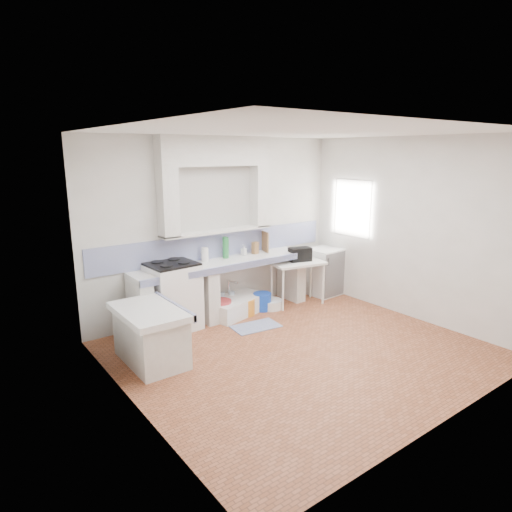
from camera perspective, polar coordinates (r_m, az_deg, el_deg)
floor at (r=6.00m, az=5.85°, el=-12.06°), size 4.50×4.50×0.00m
ceiling at (r=5.43m, az=6.56°, el=15.70°), size 4.50×4.50×0.00m
wall_back at (r=7.12m, az=-4.83°, el=3.83°), size 4.50×0.00×4.50m
wall_front at (r=4.35m, az=24.38°, el=-3.43°), size 4.50×0.00×4.50m
wall_left at (r=4.38m, az=-15.98°, el=-2.63°), size 0.00×4.50×4.50m
wall_right at (r=7.25m, az=19.37°, el=3.30°), size 0.00×4.50×4.50m
alcove_mass at (r=6.87m, az=-5.18°, el=13.33°), size 1.90×0.25×0.45m
window_frame at (r=8.08m, az=13.13°, el=6.09°), size 0.35×0.86×1.06m
lace_valance at (r=7.93m, az=12.58°, el=8.75°), size 0.01×0.84×0.24m
counter_slab at (r=6.93m, az=-4.13°, el=-0.98°), size 3.00×0.60×0.08m
counter_lip at (r=6.70m, az=-2.83°, el=-1.45°), size 3.00×0.04×0.10m
counter_pier_left at (r=6.45m, az=-14.65°, el=-6.66°), size 0.20×0.55×0.82m
counter_pier_mid at (r=6.88m, az=-6.53°, el=-5.04°), size 0.20×0.55×0.82m
counter_pier_right at (r=7.86m, az=4.55°, el=-2.65°), size 0.20×0.55×0.82m
peninsula_top at (r=5.60m, az=-13.56°, el=-6.98°), size 0.70×1.10×0.08m
peninsula_base at (r=5.73m, az=-13.37°, el=-10.27°), size 0.60×1.00×0.62m
peninsula_lip at (r=5.72m, az=-10.51°, el=-6.37°), size 0.04×1.10×0.10m
backsplash at (r=7.16m, az=-4.72°, el=1.45°), size 4.27×0.03×0.40m
stove at (r=6.64m, az=-10.77°, el=-5.18°), size 0.72×0.70×0.97m
sink at (r=7.22m, az=-2.62°, el=-6.49°), size 1.13×0.79×0.24m
side_table at (r=7.63m, az=5.37°, el=-3.48°), size 0.97×0.65×0.04m
fridge at (r=8.20m, az=8.71°, el=-1.98°), size 0.58×0.58×0.85m
bucket_red at (r=6.99m, az=-4.53°, el=-6.93°), size 0.35×0.35×0.31m
bucket_orange at (r=7.17m, az=-1.30°, el=-6.54°), size 0.30×0.30×0.27m
bucket_blue at (r=7.38m, az=0.80°, el=-5.87°), size 0.34×0.34×0.28m
basin_white at (r=7.46m, az=1.94°, el=-6.21°), size 0.48×0.48×0.15m
water_bottle_a at (r=7.27m, az=-4.39°, el=-6.00°), size 0.10×0.10×0.33m
water_bottle_b at (r=7.34m, az=-3.11°, el=-5.80°), size 0.12×0.12×0.33m
black_bag at (r=7.58m, az=5.68°, el=0.22°), size 0.41×0.31×0.23m
green_bottle_a at (r=7.08m, az=-3.82°, el=1.05°), size 0.08×0.08×0.33m
green_bottle_b at (r=7.07m, az=-4.02°, el=1.09°), size 0.10×0.10×0.35m
knife_block at (r=7.38m, az=-0.11°, el=1.05°), size 0.11×0.10×0.20m
cutting_board at (r=7.53m, az=1.19°, el=1.85°), size 0.08×0.25×0.34m
paper_towel at (r=6.89m, az=-6.60°, el=0.18°), size 0.14×0.14×0.22m
soap_bottle at (r=7.28m, az=-1.58°, el=0.77°), size 0.10×0.10×0.17m
rug at (r=6.73m, az=-0.02°, el=-9.06°), size 0.75×0.48×0.01m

